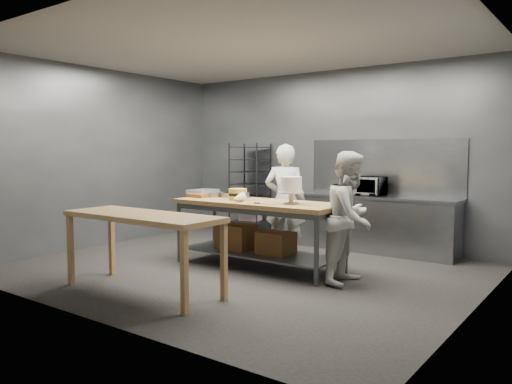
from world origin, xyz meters
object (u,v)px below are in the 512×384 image
(work_table, at_px, (256,226))
(chef_right, at_px, (350,217))
(frosted_cake_stand, at_px, (291,186))
(speed_rack, at_px, (250,191))
(chef_behind, at_px, (285,201))
(layer_cake, at_px, (238,194))
(microwave, at_px, (367,186))
(near_counter, at_px, (142,221))

(work_table, bearing_deg, chef_right, 0.00)
(work_table, bearing_deg, frosted_cake_stand, -3.06)
(frosted_cake_stand, bearing_deg, speed_rack, 137.76)
(chef_behind, height_order, layer_cake, chef_behind)
(microwave, relative_size, frosted_cake_stand, 1.53)
(speed_rack, xyz_separation_m, chef_right, (2.95, -1.89, -0.05))
(frosted_cake_stand, bearing_deg, chef_behind, 127.26)
(work_table, distance_m, near_counter, 1.82)
(chef_behind, xyz_separation_m, layer_cake, (-0.26, -0.83, 0.14))
(chef_behind, distance_m, layer_cake, 0.88)
(work_table, xyz_separation_m, chef_right, (1.43, 0.00, 0.23))
(speed_rack, distance_m, microwave, 2.30)
(chef_behind, relative_size, layer_cake, 6.69)
(speed_rack, bearing_deg, chef_behind, -36.42)
(speed_rack, bearing_deg, near_counter, -71.40)
(speed_rack, distance_m, chef_right, 3.50)
(speed_rack, bearing_deg, work_table, -51.11)
(work_table, distance_m, chef_right, 1.44)
(frosted_cake_stand, bearing_deg, work_table, 176.94)
(layer_cake, bearing_deg, chef_right, 1.33)
(chef_behind, xyz_separation_m, chef_right, (1.46, -0.79, -0.06))
(work_table, relative_size, speed_rack, 1.37)
(chef_right, relative_size, layer_cake, 6.26)
(frosted_cake_stand, bearing_deg, near_counter, -116.79)
(work_table, height_order, speed_rack, speed_rack)
(near_counter, relative_size, chef_behind, 1.17)
(chef_behind, xyz_separation_m, frosted_cake_stand, (0.62, -0.82, 0.29))
(layer_cake, bearing_deg, frosted_cake_stand, 0.52)
(work_table, xyz_separation_m, frosted_cake_stand, (0.59, -0.03, 0.58))
(speed_rack, bearing_deg, microwave, 2.00)
(work_table, bearing_deg, chef_behind, 92.28)
(near_counter, xyz_separation_m, layer_cake, (-0.00, 1.74, 0.19))
(chef_right, xyz_separation_m, layer_cake, (-1.72, -0.04, 0.20))
(speed_rack, xyz_separation_m, frosted_cake_stand, (2.12, -1.92, 0.29))
(near_counter, xyz_separation_m, speed_rack, (-1.23, 3.67, 0.04))
(work_table, bearing_deg, near_counter, -99.25)
(chef_right, relative_size, microwave, 2.96)
(chef_right, height_order, frosted_cake_stand, chef_right)
(near_counter, distance_m, layer_cake, 1.75)
(chef_behind, xyz_separation_m, microwave, (0.80, 1.18, 0.19))
(layer_cake, bearing_deg, speed_rack, 122.60)
(speed_rack, relative_size, frosted_cake_stand, 4.95)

